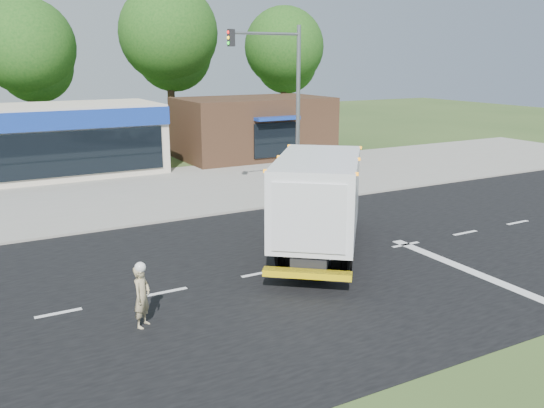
% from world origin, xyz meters
% --- Properties ---
extents(ground, '(120.00, 120.00, 0.00)m').
position_xyz_m(ground, '(0.00, 0.00, 0.00)').
color(ground, '#385123').
rests_on(ground, ground).
extents(road_asphalt, '(60.00, 14.00, 0.02)m').
position_xyz_m(road_asphalt, '(0.00, 0.00, 0.00)').
color(road_asphalt, black).
rests_on(road_asphalt, ground).
extents(sidewalk, '(60.00, 2.40, 0.12)m').
position_xyz_m(sidewalk, '(0.00, 8.20, 0.06)').
color(sidewalk, gray).
rests_on(sidewalk, ground).
extents(parking_apron, '(60.00, 9.00, 0.02)m').
position_xyz_m(parking_apron, '(0.00, 14.00, 0.01)').
color(parking_apron, gray).
rests_on(parking_apron, ground).
extents(lane_markings, '(55.20, 7.00, 0.01)m').
position_xyz_m(lane_markings, '(1.35, -1.35, 0.02)').
color(lane_markings, silver).
rests_on(lane_markings, road_asphalt).
extents(ems_box_truck, '(6.81, 7.70, 3.50)m').
position_xyz_m(ems_box_truck, '(-0.15, 0.94, 2.02)').
color(ems_box_truck, black).
rests_on(ems_box_truck, ground).
extents(emergency_worker, '(0.69, 0.69, 1.72)m').
position_xyz_m(emergency_worker, '(-7.23, -1.81, 0.85)').
color(emergency_worker, tan).
rests_on(emergency_worker, ground).
extents(brown_storefront, '(10.00, 6.70, 4.00)m').
position_xyz_m(brown_storefront, '(7.00, 19.98, 2.00)').
color(brown_storefront, '#382316').
rests_on(brown_storefront, ground).
extents(traffic_signal_pole, '(3.51, 0.25, 8.00)m').
position_xyz_m(traffic_signal_pole, '(2.35, 7.60, 4.92)').
color(traffic_signal_pole, gray).
rests_on(traffic_signal_pole, ground).
extents(background_trees, '(36.77, 7.39, 12.10)m').
position_xyz_m(background_trees, '(-0.85, 28.16, 7.38)').
color(background_trees, '#332114').
rests_on(background_trees, ground).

